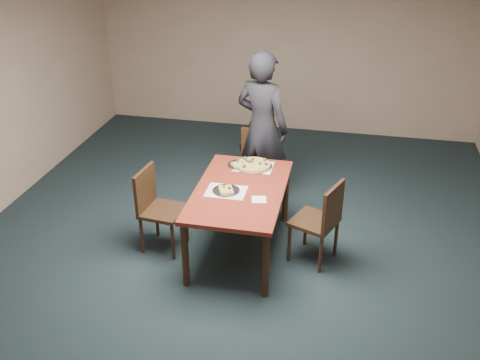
% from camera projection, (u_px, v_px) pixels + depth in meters
% --- Properties ---
extents(ground, '(8.00, 8.00, 0.00)m').
position_uv_depth(ground, '(231.00, 273.00, 5.43)').
color(ground, black).
rests_on(ground, ground).
extents(room_shell, '(8.00, 8.00, 8.00)m').
position_uv_depth(room_shell, '(229.00, 111.00, 4.62)').
color(room_shell, tan).
rests_on(room_shell, ground).
extents(dining_table, '(0.90, 1.50, 0.75)m').
position_uv_depth(dining_table, '(240.00, 197.00, 5.49)').
color(dining_table, '#601C13').
rests_on(dining_table, ground).
extents(chair_far, '(0.46, 0.46, 0.91)m').
position_uv_depth(chair_far, '(257.00, 162.00, 6.55)').
color(chair_far, black).
rests_on(chair_far, ground).
extents(chair_left, '(0.46, 0.46, 0.91)m').
position_uv_depth(chair_left, '(156.00, 205.00, 5.62)').
color(chair_left, black).
rests_on(chair_left, ground).
extents(chair_right, '(0.55, 0.55, 0.91)m').
position_uv_depth(chair_right, '(322.00, 218.00, 5.38)').
color(chair_right, black).
rests_on(chair_right, ground).
extents(diner, '(0.80, 0.66, 1.87)m').
position_uv_depth(diner, '(262.00, 127.00, 6.43)').
color(diner, black).
rests_on(diner, ground).
extents(placemat_main, '(0.42, 0.32, 0.00)m').
position_uv_depth(placemat_main, '(254.00, 167.00, 5.89)').
color(placemat_main, white).
rests_on(placemat_main, dining_table).
extents(placemat_near, '(0.40, 0.30, 0.00)m').
position_uv_depth(placemat_near, '(226.00, 191.00, 5.39)').
color(placemat_near, white).
rests_on(placemat_near, dining_table).
extents(pizza_pan, '(0.41, 0.41, 0.07)m').
position_uv_depth(pizza_pan, '(253.00, 165.00, 5.88)').
color(pizza_pan, silver).
rests_on(pizza_pan, dining_table).
extents(slice_plate_near, '(0.28, 0.28, 0.06)m').
position_uv_depth(slice_plate_near, '(226.00, 190.00, 5.39)').
color(slice_plate_near, silver).
rests_on(slice_plate_near, dining_table).
extents(slice_plate_far, '(0.28, 0.28, 0.06)m').
position_uv_depth(slice_plate_far, '(240.00, 164.00, 5.92)').
color(slice_plate_far, silver).
rests_on(slice_plate_far, dining_table).
extents(napkin, '(0.16, 0.16, 0.01)m').
position_uv_depth(napkin, '(259.00, 200.00, 5.24)').
color(napkin, white).
rests_on(napkin, dining_table).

